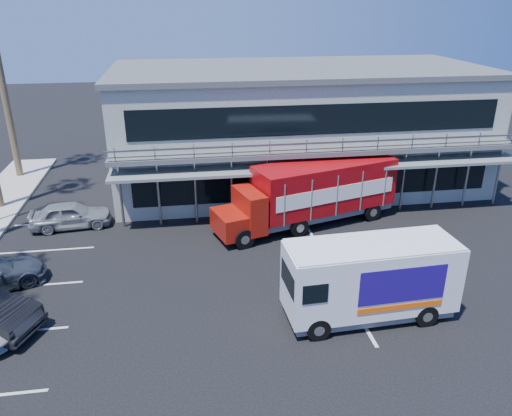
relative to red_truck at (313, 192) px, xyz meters
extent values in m
plane|color=black|center=(-2.35, -8.30, -1.81)|extent=(120.00, 120.00, 0.00)
cube|color=gray|center=(0.65, 6.70, 1.69)|extent=(22.00, 10.00, 7.00)
cube|color=#515454|center=(0.65, 6.70, 5.34)|extent=(22.40, 10.40, 0.30)
cube|color=#515454|center=(0.65, 1.10, 1.79)|extent=(22.00, 1.20, 0.25)
cube|color=gray|center=(0.65, 0.55, 2.29)|extent=(22.00, 0.08, 0.90)
cube|color=slate|center=(0.65, 0.80, 1.09)|extent=(22.00, 1.80, 0.15)
cube|color=black|center=(0.65, 1.68, -0.21)|extent=(20.00, 0.06, 1.60)
cube|color=black|center=(0.65, 1.68, 3.39)|extent=(20.00, 0.06, 1.60)
cylinder|color=brown|center=(-17.45, 10.20, 4.19)|extent=(0.44, 0.44, 12.00)
cube|color=maroon|center=(-4.50, -1.37, -0.87)|extent=(1.88, 2.42, 1.13)
cube|color=maroon|center=(-3.50, -1.07, -0.35)|extent=(1.59, 2.53, 1.98)
cube|color=black|center=(-3.50, -1.07, 0.22)|extent=(0.63, 1.93, 0.66)
cube|color=#9C0913|center=(0.65, 0.20, 0.26)|extent=(7.91, 4.46, 2.45)
cube|color=slate|center=(0.65, 0.20, -1.20)|extent=(7.81, 4.12, 0.28)
cube|color=white|center=(1.00, -0.94, 0.17)|extent=(6.65, 2.05, 0.80)
cube|color=white|center=(0.30, 1.34, 0.17)|extent=(6.65, 2.05, 0.80)
cylinder|color=black|center=(-3.92, -2.28, -1.32)|extent=(1.02, 0.55, 0.98)
cylinder|color=black|center=(-4.53, -0.29, -1.32)|extent=(1.02, 0.55, 0.98)
cylinder|color=black|center=(-1.04, -1.40, -1.32)|extent=(1.02, 0.55, 0.98)
cylinder|color=black|center=(-1.64, 0.59, -1.32)|extent=(1.02, 0.55, 0.98)
cylinder|color=black|center=(3.30, -0.08, -1.32)|extent=(1.02, 0.55, 0.98)
cylinder|color=black|center=(2.69, 1.91, -1.32)|extent=(1.02, 0.55, 0.98)
cube|color=silver|center=(-0.07, -8.48, -0.07)|extent=(6.35, 2.44, 2.50)
cube|color=slate|center=(-0.07, -8.48, -1.46)|extent=(6.09, 2.22, 0.31)
cube|color=black|center=(-3.18, -8.63, 0.20)|extent=(0.14, 1.76, 0.85)
cube|color=silver|center=(-0.07, -8.48, 1.21)|extent=(6.23, 2.39, 0.07)
cube|color=navy|center=(0.70, -9.53, 0.11)|extent=(3.22, 0.18, 1.34)
cube|color=navy|center=(0.59, -7.36, 0.11)|extent=(3.22, 0.18, 1.34)
cube|color=#F2590C|center=(0.70, -9.54, -0.78)|extent=(3.22, 0.17, 0.22)
cylinder|color=black|center=(-2.26, -9.54, -1.38)|extent=(0.87, 0.32, 0.86)
cylinder|color=black|center=(-2.35, -7.64, -1.38)|extent=(0.87, 0.32, 0.86)
cylinder|color=black|center=(1.85, -9.34, -1.38)|extent=(0.87, 0.32, 0.86)
cylinder|color=black|center=(1.76, -7.45, -1.38)|extent=(0.87, 0.32, 0.86)
imported|color=gray|center=(-12.55, 1.46, -1.12)|extent=(4.22, 2.08, 1.38)
camera|label=1|loc=(-6.58, -23.45, 9.30)|focal=35.00mm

